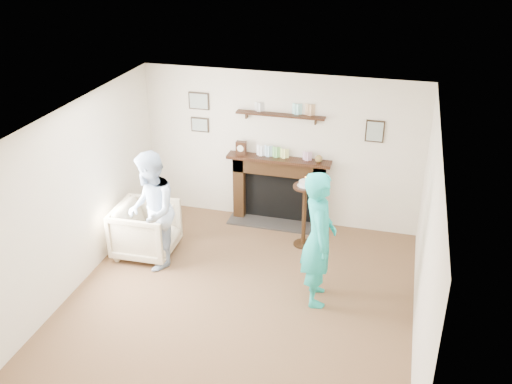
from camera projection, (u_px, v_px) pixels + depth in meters
ground at (237, 306)px, 7.49m from camera, size 5.00×5.00×0.00m
room_shell at (250, 173)px, 7.38m from camera, size 4.54×5.02×2.52m
armchair at (148, 253)px, 8.68m from camera, size 0.90×0.87×0.79m
man at (156, 263)px, 8.41m from camera, size 0.95×1.04×1.75m
woman at (315, 298)px, 7.65m from camera, size 0.58×0.76×1.85m
pedestal_table at (305, 204)px, 8.57m from camera, size 0.36×0.36×1.17m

